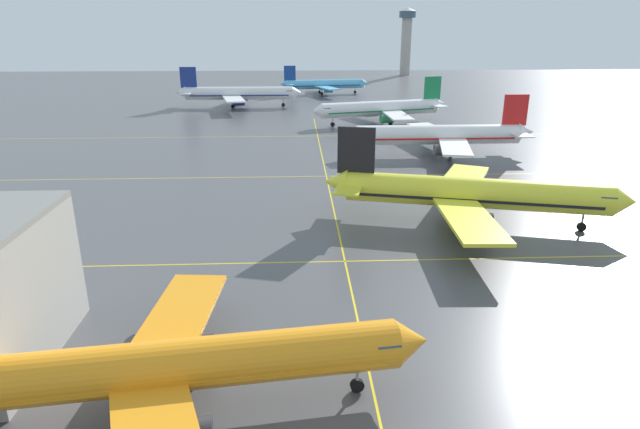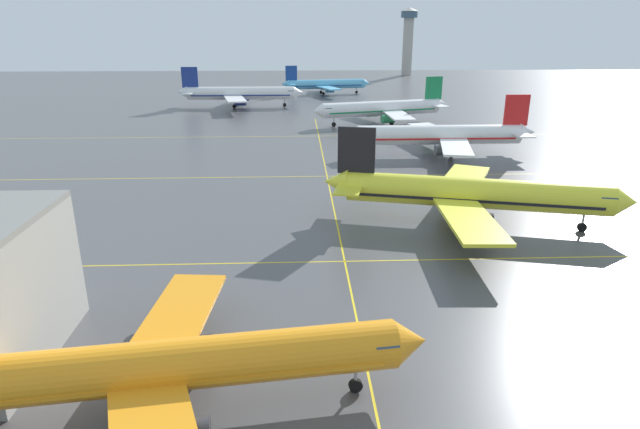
{
  "view_description": "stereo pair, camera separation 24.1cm",
  "coord_description": "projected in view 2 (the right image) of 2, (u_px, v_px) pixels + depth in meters",
  "views": [
    {
      "loc": [
        -5.43,
        -21.33,
        25.36
      ],
      "look_at": [
        -2.49,
        41.6,
        3.06
      ],
      "focal_mm": 30.28,
      "sensor_mm": 36.0,
      "label": 1
    },
    {
      "loc": [
        -5.19,
        -21.34,
        25.36
      ],
      "look_at": [
        -2.49,
        41.6,
        3.06
      ],
      "focal_mm": 30.28,
      "sensor_mm": 36.0,
      "label": 2
    }
  ],
  "objects": [
    {
      "name": "control_tower",
      "position": [
        408.0,
        36.0,
        277.32
      ],
      "size": [
        8.82,
        8.82,
        33.36
      ],
      "color": "#ADA89E",
      "rests_on": "ground"
    },
    {
      "name": "airliner_front_gate",
      "position": [
        176.0,
        365.0,
        36.23
      ],
      "size": [
        34.88,
        29.86,
        10.84
      ],
      "color": "orange",
      "rests_on": "ground"
    },
    {
      "name": "airliner_second_row",
      "position": [
        470.0,
        193.0,
        71.16
      ],
      "size": [
        39.66,
        33.76,
        12.47
      ],
      "color": "yellow",
      "rests_on": "ground"
    },
    {
      "name": "airliner_far_left_stand",
      "position": [
        383.0,
        108.0,
        143.71
      ],
      "size": [
        38.22,
        32.54,
        12.03
      ],
      "color": "white",
      "rests_on": "ground"
    },
    {
      "name": "taxiway_markings",
      "position": [
        334.0,
        209.0,
        78.08
      ],
      "size": [
        155.75,
        159.46,
        0.01
      ],
      "color": "yellow",
      "rests_on": "ground"
    },
    {
      "name": "airliner_third_row",
      "position": [
        441.0,
        135.0,
        109.09
      ],
      "size": [
        38.92,
        33.71,
        12.14
      ],
      "color": "white",
      "rests_on": "ground"
    },
    {
      "name": "airliner_distant_taxiway",
      "position": [
        326.0,
        84.0,
        205.61
      ],
      "size": [
        34.43,
        29.4,
        10.71
      ],
      "color": "#5BB7E5",
      "rests_on": "ground"
    },
    {
      "name": "airliner_far_right_stand",
      "position": [
        239.0,
        93.0,
        173.29
      ],
      "size": [
        40.37,
        34.98,
        12.6
      ],
      "color": "white",
      "rests_on": "ground"
    }
  ]
}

